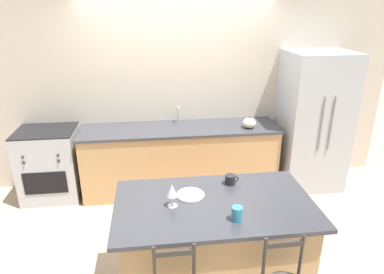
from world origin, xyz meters
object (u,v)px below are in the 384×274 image
(coffee_mug, at_px, (230,179))
(oven_range, at_px, (50,164))
(wine_glass, at_px, (172,191))
(pumpkin_decoration, at_px, (249,123))
(dinner_plate, at_px, (190,194))
(refrigerator, at_px, (312,121))
(tumbler_cup, at_px, (237,214))

(coffee_mug, bearing_deg, oven_range, 141.10)
(wine_glass, bearing_deg, pumpkin_decoration, 57.46)
(dinner_plate, distance_m, pumpkin_decoration, 1.90)
(refrigerator, relative_size, oven_range, 1.98)
(coffee_mug, bearing_deg, dinner_plate, -158.12)
(dinner_plate, relative_size, wine_glass, 1.22)
(refrigerator, relative_size, pumpkin_decoration, 10.86)
(wine_glass, xyz_separation_m, coffee_mug, (0.54, 0.29, -0.09))
(oven_range, xyz_separation_m, tumbler_cup, (1.94, -2.17, 0.52))
(oven_range, distance_m, wine_glass, 2.50)
(coffee_mug, xyz_separation_m, pumpkin_decoration, (0.60, 1.48, -0.01))
(coffee_mug, bearing_deg, tumbler_cup, -98.02)
(wine_glass, distance_m, coffee_mug, 0.62)
(tumbler_cup, distance_m, pumpkin_decoration, 2.13)
(refrigerator, height_order, dinner_plate, refrigerator)
(refrigerator, distance_m, tumbler_cup, 2.63)
(refrigerator, xyz_separation_m, tumbler_cup, (-1.58, -2.10, 0.06))
(refrigerator, xyz_separation_m, coffee_mug, (-1.51, -1.56, 0.05))
(coffee_mug, bearing_deg, refrigerator, 46.06)
(pumpkin_decoration, bearing_deg, dinner_plate, -120.73)
(dinner_plate, xyz_separation_m, wine_glass, (-0.16, -0.14, 0.13))
(oven_range, height_order, tumbler_cup, tumbler_cup)
(refrigerator, height_order, oven_range, refrigerator)
(refrigerator, xyz_separation_m, dinner_plate, (-1.88, -1.71, 0.01))
(oven_range, bearing_deg, pumpkin_decoration, -3.22)
(oven_range, height_order, pumpkin_decoration, pumpkin_decoration)
(tumbler_cup, bearing_deg, wine_glass, 151.71)
(refrigerator, xyz_separation_m, oven_range, (-3.53, 0.07, -0.46))
(wine_glass, distance_m, pumpkin_decoration, 2.10)
(wine_glass, height_order, pumpkin_decoration, wine_glass)
(refrigerator, relative_size, wine_glass, 9.75)
(dinner_plate, bearing_deg, refrigerator, 42.32)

